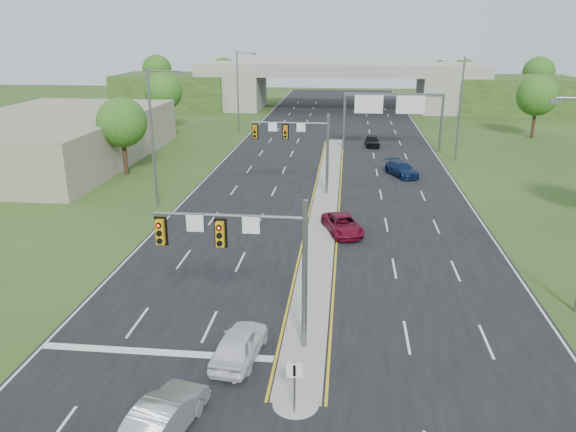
% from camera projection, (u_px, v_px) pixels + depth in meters
% --- Properties ---
extents(ground, '(240.00, 240.00, 0.00)m').
position_uv_depth(ground, '(304.00, 349.00, 25.22)').
color(ground, '#254217').
rests_on(ground, ground).
extents(road, '(24.00, 160.00, 0.02)m').
position_uv_depth(road, '(331.00, 168.00, 58.25)').
color(road, black).
rests_on(road, ground).
extents(median, '(2.00, 54.00, 0.16)m').
position_uv_depth(median, '(326.00, 200.00, 46.89)').
color(median, gray).
rests_on(median, road).
extents(median_nose, '(2.00, 2.00, 0.16)m').
position_uv_depth(median_nose, '(296.00, 403.00, 21.42)').
color(median_nose, gray).
rests_on(median_nose, road).
extents(lane_markings, '(23.72, 160.00, 0.01)m').
position_uv_depth(lane_markings, '(322.00, 183.00, 52.56)').
color(lane_markings, gold).
rests_on(lane_markings, road).
extents(signal_mast_near, '(6.62, 0.60, 7.00)m').
position_uv_depth(signal_mast_near, '(252.00, 250.00, 23.89)').
color(signal_mast_near, slate).
rests_on(signal_mast_near, ground).
extents(signal_mast_far, '(6.62, 0.60, 7.00)m').
position_uv_depth(signal_mast_far, '(301.00, 141.00, 47.48)').
color(signal_mast_far, slate).
rests_on(signal_mast_far, ground).
extents(keep_right_sign, '(0.60, 0.13, 2.20)m').
position_uv_depth(keep_right_sign, '(295.00, 379.00, 20.47)').
color(keep_right_sign, slate).
rests_on(keep_right_sign, ground).
extents(sign_gantry, '(11.58, 0.44, 6.67)m').
position_uv_depth(sign_gantry, '(392.00, 106.00, 65.29)').
color(sign_gantry, slate).
rests_on(sign_gantry, ground).
extents(overpass, '(80.00, 14.00, 8.10)m').
position_uv_depth(overpass, '(340.00, 90.00, 99.59)').
color(overpass, gray).
rests_on(overpass, ground).
extents(lightpole_l_mid, '(2.85, 0.25, 11.00)m').
position_uv_depth(lightpole_l_mid, '(154.00, 132.00, 43.50)').
color(lightpole_l_mid, slate).
rests_on(lightpole_l_mid, ground).
extents(lightpole_l_far, '(2.85, 0.25, 11.00)m').
position_uv_depth(lightpole_l_far, '(239.00, 88.00, 76.53)').
color(lightpole_l_far, slate).
rests_on(lightpole_l_far, ground).
extents(lightpole_r_far, '(2.85, 0.25, 11.00)m').
position_uv_depth(lightpole_r_far, '(458.00, 104.00, 59.71)').
color(lightpole_r_far, slate).
rests_on(lightpole_r_far, ground).
extents(tree_l_near, '(4.80, 4.80, 7.60)m').
position_uv_depth(tree_l_near, '(122.00, 122.00, 53.91)').
color(tree_l_near, '#382316').
rests_on(tree_l_near, ground).
extents(tree_l_mid, '(5.20, 5.20, 8.12)m').
position_uv_depth(tree_l_mid, '(163.00, 92.00, 77.80)').
color(tree_l_mid, '#382316').
rests_on(tree_l_mid, ground).
extents(tree_r_mid, '(5.20, 5.20, 8.12)m').
position_uv_depth(tree_r_mid, '(537.00, 96.00, 72.77)').
color(tree_r_mid, '#382316').
rests_on(tree_r_mid, ground).
extents(tree_back_a, '(6.00, 6.00, 8.85)m').
position_uv_depth(tree_back_a, '(157.00, 70.00, 115.90)').
color(tree_back_a, '#382316').
rests_on(tree_back_a, ground).
extents(tree_back_b, '(5.60, 5.60, 8.32)m').
position_uv_depth(tree_back_b, '(224.00, 72.00, 114.60)').
color(tree_back_b, '#382316').
rests_on(tree_back_b, ground).
extents(tree_back_c, '(5.60, 5.60, 8.32)m').
position_uv_depth(tree_back_c, '(464.00, 74.00, 109.78)').
color(tree_back_c, '#382316').
rests_on(tree_back_c, ground).
extents(tree_back_d, '(6.00, 6.00, 8.85)m').
position_uv_depth(tree_back_d, '(539.00, 72.00, 108.27)').
color(tree_back_d, '#382316').
rests_on(tree_back_d, ground).
extents(commercial_building, '(18.00, 30.00, 5.00)m').
position_uv_depth(commercial_building, '(53.00, 139.00, 60.47)').
color(commercial_building, gray).
rests_on(commercial_building, ground).
extents(car_white, '(2.20, 4.40, 1.44)m').
position_uv_depth(car_white, '(239.00, 344.00, 24.23)').
color(car_white, silver).
rests_on(car_white, road).
extents(car_silver, '(2.44, 4.58, 1.43)m').
position_uv_depth(car_silver, '(164.00, 416.00, 19.68)').
color(car_silver, '#B2B3BA').
rests_on(car_silver, road).
extents(car_far_a, '(3.38, 5.04, 1.28)m').
position_uv_depth(car_far_a, '(343.00, 225.00, 39.32)').
color(car_far_a, maroon).
rests_on(car_far_a, road).
extents(car_far_b, '(3.54, 4.97, 1.34)m').
position_uv_depth(car_far_b, '(402.00, 169.00, 54.85)').
color(car_far_b, '#0B1B42').
rests_on(car_far_b, road).
extents(car_far_c, '(1.76, 4.03, 1.35)m').
position_uv_depth(car_far_c, '(372.00, 141.00, 68.82)').
color(car_far_c, black).
rests_on(car_far_c, road).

